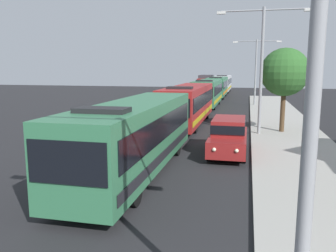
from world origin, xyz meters
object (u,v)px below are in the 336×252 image
(bus_second_in_line, at_px, (189,103))
(streetlamp_far, at_px, (256,65))
(roadside_tree, at_px, (285,72))
(bus_lead, at_px, (136,134))
(bus_fourth_in_line, at_px, (217,86))
(bus_rear, at_px, (223,83))
(bus_middle, at_px, (207,92))
(white_suv, at_px, (229,135))
(streetlamp_near, at_px, (317,35))
(box_truck_oncoming, at_px, (206,83))
(streetlamp_mid, at_px, (262,57))

(bus_second_in_line, relative_size, streetlamp_far, 1.62)
(roadside_tree, bearing_deg, bus_lead, -122.90)
(bus_fourth_in_line, distance_m, roadside_tree, 29.54)
(bus_second_in_line, relative_size, bus_rear, 1.09)
(bus_middle, distance_m, streetlamp_far, 6.57)
(bus_lead, bearing_deg, bus_second_in_line, 90.00)
(bus_fourth_in_line, relative_size, white_suv, 2.13)
(bus_lead, height_order, streetlamp_far, streetlamp_far)
(bus_lead, relative_size, streetlamp_near, 1.55)
(bus_second_in_line, height_order, bus_fourth_in_line, same)
(box_truck_oncoming, bearing_deg, bus_lead, -86.35)
(bus_second_in_line, bearing_deg, white_suv, -68.06)
(white_suv, height_order, streetlamp_mid, streetlamp_mid)
(bus_fourth_in_line, relative_size, streetlamp_mid, 1.31)
(box_truck_oncoming, height_order, streetlamp_far, streetlamp_far)
(bus_second_in_line, xyz_separation_m, streetlamp_near, (5.40, -22.47, 3.19))
(bus_fourth_in_line, height_order, bus_rear, same)
(box_truck_oncoming, relative_size, roadside_tree, 1.28)
(bus_middle, height_order, streetlamp_mid, streetlamp_mid)
(bus_middle, height_order, bus_fourth_in_line, same)
(bus_second_in_line, relative_size, streetlamp_mid, 1.52)
(bus_fourth_in_line, height_order, streetlamp_far, streetlamp_far)
(bus_middle, relative_size, white_suv, 2.11)
(bus_lead, distance_m, roadside_tree, 13.05)
(bus_fourth_in_line, xyz_separation_m, box_truck_oncoming, (-3.30, 12.45, 0.01))
(box_truck_oncoming, distance_m, streetlamp_mid, 43.20)
(streetlamp_mid, bearing_deg, bus_fourth_in_line, 100.29)
(white_suv, xyz_separation_m, streetlamp_near, (1.70, -13.29, 3.84))
(bus_middle, height_order, streetlamp_far, streetlamp_far)
(bus_fourth_in_line, distance_m, bus_rear, 12.31)
(streetlamp_near, bearing_deg, bus_fourth_in_line, 96.35)
(streetlamp_mid, bearing_deg, box_truck_oncoming, 101.66)
(bus_middle, xyz_separation_m, streetlamp_near, (5.40, -35.58, 3.19))
(bus_lead, relative_size, bus_second_in_line, 0.95)
(bus_fourth_in_line, xyz_separation_m, bus_rear, (0.00, 12.31, 0.00))
(box_truck_oncoming, bearing_deg, streetlamp_far, -69.57)
(bus_fourth_in_line, relative_size, streetlamp_far, 1.40)
(streetlamp_mid, bearing_deg, bus_middle, 107.84)
(bus_middle, relative_size, streetlamp_near, 1.39)
(streetlamp_mid, bearing_deg, bus_rear, 97.32)
(bus_middle, relative_size, bus_rear, 0.93)
(bus_second_in_line, distance_m, streetlamp_far, 16.39)
(box_truck_oncoming, bearing_deg, streetlamp_near, -81.88)
(roadside_tree, bearing_deg, bus_middle, 113.98)
(bus_lead, xyz_separation_m, bus_fourth_in_line, (-0.00, 39.35, -0.00))
(bus_fourth_in_line, xyz_separation_m, streetlamp_near, (5.40, -48.53, 3.19))
(box_truck_oncoming, bearing_deg, bus_rear, -2.29)
(bus_lead, height_order, bus_middle, same)
(bus_rear, xyz_separation_m, streetlamp_near, (5.40, -60.85, 3.19))
(bus_lead, relative_size, bus_rear, 1.03)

